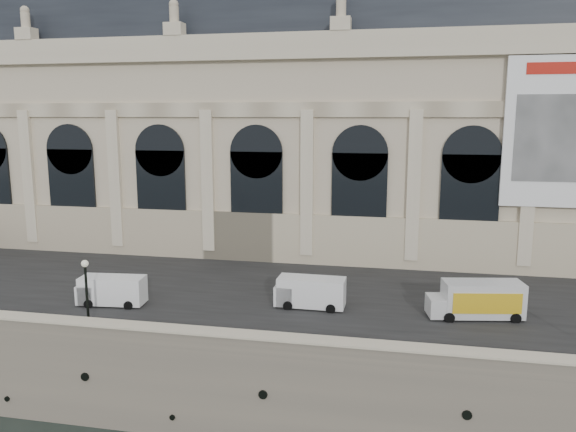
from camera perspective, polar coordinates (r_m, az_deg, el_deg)
name	(u,v)px	position (r m, az deg, el deg)	size (l,w,h in m)	color
quay	(316,260)	(68.93, 2.89, -4.51)	(160.00, 70.00, 6.00)	gray
street	(280,287)	(48.23, -0.85, -7.22)	(160.00, 24.00, 0.06)	#2D2D2D
parapet	(234,341)	(35.83, -5.52, -12.57)	(160.00, 1.40, 1.21)	gray
museum	(259,122)	(63.82, -2.93, 9.51)	(69.00, 18.70, 29.10)	beige
van_b	(109,291)	(45.73, -17.74, -7.22)	(5.24, 2.49, 2.26)	white
van_c	(307,292)	(43.07, 1.96, -7.75)	(5.31, 2.27, 2.35)	white
box_truck	(477,300)	(43.06, 18.66, -8.08)	(6.96, 3.32, 2.70)	silver
lamp_left	(87,294)	(41.21, -19.76, -7.47)	(0.49, 0.49, 4.78)	black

